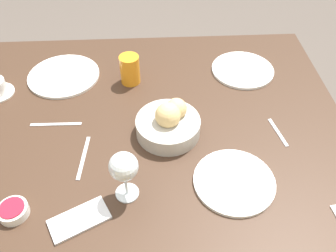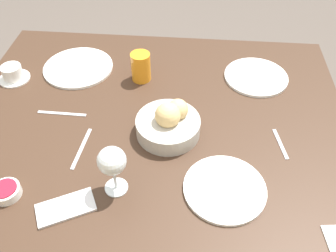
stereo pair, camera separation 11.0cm
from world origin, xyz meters
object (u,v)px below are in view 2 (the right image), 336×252
(plate_near_right, at_px, (78,67))
(fork_silver, at_px, (62,114))
(bread_basket, at_px, (169,123))
(juice_glass, at_px, (141,67))
(coffee_cup, at_px, (13,74))
(plate_far_center, at_px, (225,189))
(wine_glass, at_px, (112,162))
(plate_near_left, at_px, (256,77))
(knife_silver, at_px, (82,148))
(spoon_coffee, at_px, (280,144))
(cell_phone, at_px, (66,208))
(jam_bowl_berry, at_px, (6,191))

(plate_near_right, relative_size, fork_silver, 1.59)
(bread_basket, height_order, fork_silver, bread_basket)
(juice_glass, distance_m, coffee_cup, 0.47)
(bread_basket, relative_size, plate_far_center, 0.88)
(plate_near_right, bearing_deg, wine_glass, 115.17)
(plate_near_left, xyz_separation_m, knife_silver, (0.56, 0.40, -0.00))
(wine_glass, relative_size, spoon_coffee, 1.26)
(coffee_cup, bearing_deg, cell_phone, 123.79)
(juice_glass, bearing_deg, plate_near_left, -174.35)
(juice_glass, height_order, jam_bowl_berry, juice_glass)
(plate_far_center, bearing_deg, spoon_coffee, -133.57)
(plate_far_center, bearing_deg, juice_glass, -57.92)
(plate_far_center, height_order, jam_bowl_berry, jam_bowl_berry)
(jam_bowl_berry, distance_m, spoon_coffee, 0.80)
(bread_basket, xyz_separation_m, plate_near_left, (-0.30, -0.31, -0.04))
(coffee_cup, relative_size, cell_phone, 0.68)
(bread_basket, xyz_separation_m, plate_near_right, (0.38, -0.31, -0.04))
(spoon_coffee, bearing_deg, plate_far_center, 46.43)
(jam_bowl_berry, relative_size, cell_phone, 0.47)
(jam_bowl_berry, distance_m, cell_phone, 0.17)
(jam_bowl_berry, relative_size, knife_silver, 0.47)
(bread_basket, bearing_deg, plate_near_left, -134.06)
(plate_near_right, bearing_deg, jam_bowl_berry, 86.17)
(plate_near_right, xyz_separation_m, plate_far_center, (-0.55, 0.51, 0.00))
(bread_basket, height_order, juice_glass, bread_basket)
(plate_near_left, relative_size, spoon_coffee, 1.89)
(cell_phone, bearing_deg, bread_basket, -129.20)
(bread_basket, bearing_deg, coffee_cup, -20.53)
(juice_glass, relative_size, wine_glass, 0.69)
(wine_glass, distance_m, jam_bowl_berry, 0.31)
(coffee_cup, bearing_deg, wine_glass, 136.35)
(knife_silver, bearing_deg, fork_silver, -54.09)
(bread_basket, height_order, coffee_cup, bread_basket)
(fork_silver, xyz_separation_m, cell_phone, (-0.12, 0.35, 0.00))
(plate_far_center, xyz_separation_m, cell_phone, (0.42, 0.10, -0.00))
(plate_far_center, height_order, fork_silver, plate_far_center)
(plate_far_center, distance_m, wine_glass, 0.32)
(fork_silver, bearing_deg, cell_phone, 108.54)
(fork_silver, distance_m, spoon_coffee, 0.71)
(plate_far_center, bearing_deg, fork_silver, -25.79)
(fork_silver, xyz_separation_m, spoon_coffee, (-0.71, 0.07, 0.00))
(plate_near_left, bearing_deg, wine_glass, 51.55)
(knife_silver, bearing_deg, wine_glass, 134.94)
(juice_glass, xyz_separation_m, spoon_coffee, (-0.47, 0.29, -0.05))
(juice_glass, bearing_deg, cell_phone, 78.07)
(jam_bowl_berry, bearing_deg, wine_glass, -170.87)
(plate_near_right, distance_m, spoon_coffee, 0.79)
(jam_bowl_berry, relative_size, fork_silver, 0.47)
(plate_near_right, distance_m, jam_bowl_berry, 0.58)
(plate_near_left, relative_size, wine_glass, 1.50)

